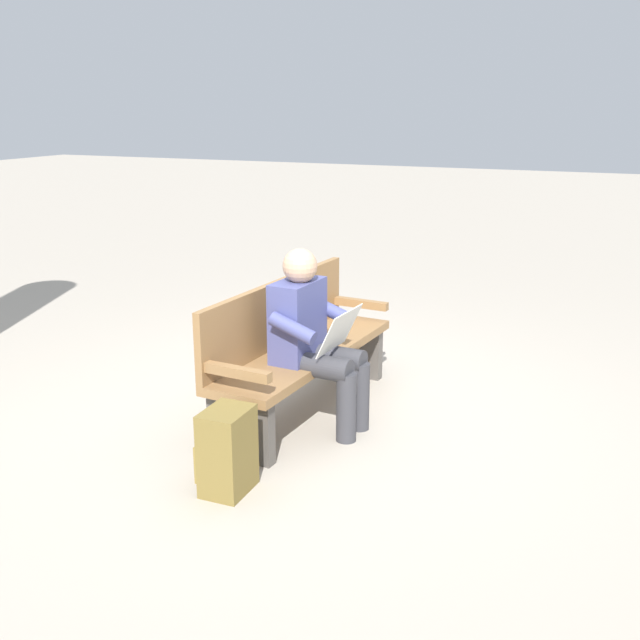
% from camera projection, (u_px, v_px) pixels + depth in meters
% --- Properties ---
extents(ground_plane, '(40.00, 40.00, 0.00)m').
position_uv_depth(ground_plane, '(306.00, 411.00, 5.13)').
color(ground_plane, '#A89E8E').
extents(bench_near, '(1.83, 0.61, 0.90)m').
position_uv_depth(bench_near, '(296.00, 347.00, 5.04)').
color(bench_near, olive).
rests_on(bench_near, ground).
extents(person_seated, '(0.59, 0.59, 1.18)m').
position_uv_depth(person_seated, '(313.00, 335.00, 4.72)').
color(person_seated, '#474C84').
rests_on(person_seated, ground).
extents(backpack, '(0.30, 0.27, 0.48)m').
position_uv_depth(backpack, '(226.00, 451.00, 4.02)').
color(backpack, brown).
rests_on(backpack, ground).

